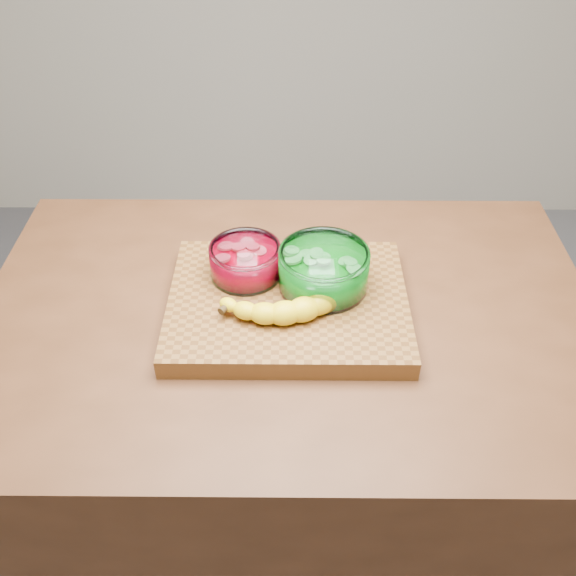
{
  "coord_description": "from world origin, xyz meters",
  "views": [
    {
      "loc": [
        0.01,
        -0.91,
        1.73
      ],
      "look_at": [
        0.0,
        0.0,
        0.96
      ],
      "focal_mm": 40.0,
      "sensor_mm": 36.0,
      "label": 1
    }
  ],
  "objects": [
    {
      "name": "counter",
      "position": [
        0.0,
        0.0,
        0.45
      ],
      "size": [
        1.2,
        0.8,
        0.9
      ],
      "primitive_type": "cube",
      "color": "#4F2C17",
      "rests_on": "ground"
    },
    {
      "name": "cutting_board",
      "position": [
        0.0,
        0.0,
        0.92
      ],
      "size": [
        0.45,
        0.35,
        0.04
      ],
      "primitive_type": "cube",
      "color": "brown",
      "rests_on": "counter"
    },
    {
      "name": "banana",
      "position": [
        0.0,
        -0.01,
        0.96
      ],
      "size": [
        0.29,
        0.19,
        0.04
      ],
      "primitive_type": null,
      "color": "yellow",
      "rests_on": "cutting_board"
    },
    {
      "name": "bowl_red",
      "position": [
        -0.08,
        0.07,
        0.97
      ],
      "size": [
        0.14,
        0.14,
        0.06
      ],
      "color": "white",
      "rests_on": "cutting_board"
    },
    {
      "name": "bowl_green",
      "position": [
        0.07,
        0.03,
        0.98
      ],
      "size": [
        0.17,
        0.17,
        0.08
      ],
      "color": "white",
      "rests_on": "cutting_board"
    },
    {
      "name": "ground",
      "position": [
        0.0,
        0.0,
        0.0
      ],
      "size": [
        3.5,
        3.5,
        0.0
      ],
      "primitive_type": "plane",
      "color": "#5D5D62",
      "rests_on": "ground"
    }
  ]
}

